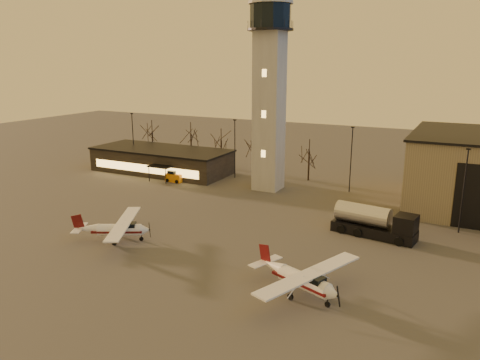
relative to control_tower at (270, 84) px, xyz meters
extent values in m
plane|color=#413E3C|center=(0.00, -30.00, -16.33)|extent=(220.00, 220.00, 0.00)
cube|color=#9F9C97|center=(0.00, 0.00, -4.33)|extent=(4.00, 4.00, 24.00)
cylinder|color=black|center=(0.00, 0.00, 7.82)|extent=(6.80, 6.80, 0.30)
cylinder|color=black|center=(0.00, 0.00, 9.67)|extent=(6.00, 6.00, 3.40)
cylinder|color=#9F9C97|center=(0.00, 0.00, 11.57)|extent=(6.60, 6.60, 0.40)
cube|color=black|center=(-22.00, 2.00, -14.33)|extent=(25.00, 10.00, 4.00)
cube|color=black|center=(-22.00, 2.00, -12.18)|extent=(25.40, 10.40, 0.30)
cube|color=#FDBF58|center=(-22.00, -3.02, -14.73)|extent=(22.00, 0.08, 1.40)
cube|color=black|center=(-18.00, -4.00, -13.73)|extent=(4.00, 2.00, 0.20)
cylinder|color=black|center=(-30.00, 4.00, -11.33)|extent=(0.16, 0.16, 10.00)
cube|color=black|center=(-30.00, 4.00, -6.28)|extent=(0.50, 0.25, 0.18)
cylinder|color=black|center=(-8.00, 4.00, -11.33)|extent=(0.16, 0.16, 10.00)
cube|color=black|center=(-8.00, 4.00, -6.28)|extent=(0.50, 0.25, 0.18)
cylinder|color=black|center=(12.00, 4.00, -11.33)|extent=(0.16, 0.16, 10.00)
cube|color=black|center=(12.00, 4.00, -6.28)|extent=(0.50, 0.25, 0.18)
cylinder|color=black|center=(28.00, -8.00, -11.33)|extent=(0.16, 0.16, 10.00)
cube|color=black|center=(28.00, -8.00, -6.28)|extent=(0.50, 0.25, 0.18)
cylinder|color=black|center=(-30.00, 10.00, -13.46)|extent=(0.28, 0.28, 5.74)
cylinder|color=black|center=(-14.00, 10.00, -13.70)|extent=(0.28, 0.28, 5.25)
cylinder|color=black|center=(-5.00, 6.00, -13.25)|extent=(0.28, 0.28, 6.16)
cylinder|color=black|center=(4.00, 8.00, -13.84)|extent=(0.28, 0.28, 4.97)
cylinder|color=black|center=(-22.00, 12.00, -13.53)|extent=(0.28, 0.28, 5.60)
cylinder|color=white|center=(16.77, -30.86, -14.95)|extent=(5.23, 3.18, 1.43)
cone|color=white|center=(19.53, -31.95, -14.95)|extent=(1.42, 1.63, 1.36)
cone|color=white|center=(13.30, -29.49, -14.79)|extent=(2.90, 2.09, 1.21)
cube|color=black|center=(17.80, -31.26, -14.46)|extent=(1.96, 1.68, 0.77)
cube|color=#540C0E|center=(16.57, -30.78, -15.01)|extent=(6.06, 3.54, 0.24)
cube|color=white|center=(17.28, -31.06, -14.09)|extent=(5.96, 11.85, 0.15)
cube|color=white|center=(12.38, -29.13, -14.68)|extent=(2.25, 3.74, 0.09)
cube|color=#540C0E|center=(12.27, -29.09, -13.91)|extent=(1.45, 0.64, 1.86)
cylinder|color=white|center=(-6.00, -28.05, -15.02)|extent=(4.89, 3.41, 1.36)
cone|color=white|center=(-3.50, -26.75, -15.02)|extent=(1.43, 1.58, 1.29)
cone|color=white|center=(-9.15, -29.68, -14.86)|extent=(2.75, 2.17, 1.15)
cube|color=black|center=(-5.07, -27.57, -14.55)|extent=(1.89, 1.69, 0.73)
cube|color=#510C0B|center=(-6.19, -28.14, -15.07)|extent=(5.65, 3.83, 0.23)
cube|color=white|center=(-5.54, -27.81, -14.21)|extent=(6.67, 10.91, 0.15)
cube|color=white|center=(-9.98, -30.11, -14.76)|extent=(2.42, 3.49, 0.08)
cube|color=#510C0B|center=(-10.08, -30.16, -14.03)|extent=(1.32, 0.74, 1.77)
cube|color=black|center=(19.18, -13.55, -15.71)|extent=(9.84, 4.06, 1.24)
cube|color=black|center=(22.74, -14.07, -14.19)|extent=(2.60, 2.88, 2.02)
cube|color=black|center=(23.51, -14.19, -13.85)|extent=(0.42, 2.13, 1.12)
cylinder|color=silver|center=(17.85, -13.35, -13.97)|extent=(6.57, 3.25, 2.36)
cube|color=orange|center=(-15.73, -3.00, -15.64)|extent=(3.02, 1.70, 1.38)
cube|color=black|center=(-16.12, -2.98, -14.85)|extent=(1.43, 1.43, 0.79)
camera|label=1|loc=(28.35, -66.07, 3.37)|focal=35.00mm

